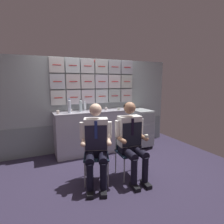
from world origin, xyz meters
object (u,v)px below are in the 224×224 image
object	(u,v)px
sparkling_bottle_green	(85,105)
coffee_cup_spare	(58,112)
folding_chair_left	(96,149)
crew_member_left	(96,141)
crew_member_center	(131,137)
service_trolley	(141,127)
folding_chair_center	(127,146)

from	to	relation	value
sparkling_bottle_green	coffee_cup_spare	distance (m)	0.69
folding_chair_left	sparkling_bottle_green	world-z (taller)	sparkling_bottle_green
crew_member_left	crew_member_center	size ratio (longest dim) A/B	0.99
service_trolley	folding_chair_left	world-z (taller)	service_trolley
service_trolley	folding_chair_left	size ratio (longest dim) A/B	1.12
folding_chair_left	coffee_cup_spare	world-z (taller)	coffee_cup_spare
service_trolley	sparkling_bottle_green	size ratio (longest dim) A/B	3.88
service_trolley	sparkling_bottle_green	bearing A→B (deg)	169.12
crew_member_left	sparkling_bottle_green	size ratio (longest dim) A/B	5.36
service_trolley	crew_member_center	world-z (taller)	crew_member_center
sparkling_bottle_green	folding_chair_center	bearing A→B (deg)	-75.44
folding_chair_center	sparkling_bottle_green	xyz separation A→B (m)	(-0.36, 1.37, 0.57)
service_trolley	crew_member_center	xyz separation A→B (m)	(-1.01, -1.27, 0.22)
crew_member_left	folding_chair_left	bearing A→B (deg)	71.23
crew_member_center	service_trolley	bearing A→B (deg)	51.55
folding_chair_left	crew_member_left	xyz separation A→B (m)	(-0.05, -0.15, 0.20)
folding_chair_left	crew_member_center	bearing A→B (deg)	-22.61
folding_chair_center	crew_member_left	bearing A→B (deg)	-172.49
folding_chair_left	sparkling_bottle_green	xyz separation A→B (m)	(0.19, 1.31, 0.57)
crew_member_left	crew_member_center	bearing A→B (deg)	-7.43
folding_chair_left	crew_member_left	size ratio (longest dim) A/B	0.65
folding_chair_left	crew_member_left	world-z (taller)	crew_member_left
coffee_cup_spare	sparkling_bottle_green	bearing A→B (deg)	21.30
service_trolley	coffee_cup_spare	xyz separation A→B (m)	(-2.00, 0.01, 0.51)
crew_member_center	sparkling_bottle_green	world-z (taller)	crew_member_center
crew_member_center	sparkling_bottle_green	bearing A→B (deg)	102.84
service_trolley	folding_chair_center	distance (m)	1.50
folding_chair_center	crew_member_center	distance (m)	0.26
service_trolley	crew_member_left	xyz separation A→B (m)	(-1.60, -1.19, 0.21)
folding_chair_center	coffee_cup_spare	xyz separation A→B (m)	(-1.00, 1.13, 0.50)
folding_chair_left	service_trolley	bearing A→B (deg)	33.95
crew_member_left	folding_chair_center	distance (m)	0.64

